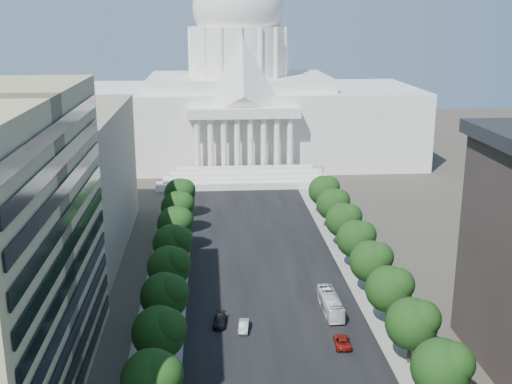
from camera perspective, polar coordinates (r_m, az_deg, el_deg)
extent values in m
cube|color=black|center=(133.40, 0.54, -6.01)|extent=(30.00, 260.00, 0.01)
cube|color=gray|center=(133.27, -7.68, -6.18)|extent=(8.00, 260.00, 0.02)
cube|color=gray|center=(136.22, 8.57, -5.73)|extent=(8.00, 260.00, 0.02)
cube|color=white|center=(221.90, -1.51, 6.08)|extent=(120.00, 50.00, 25.00)
cube|color=white|center=(219.97, -1.53, 9.81)|extent=(60.00, 40.00, 4.00)
cube|color=white|center=(194.01, -1.13, 7.10)|extent=(34.00, 8.00, 3.00)
cylinder|color=white|center=(219.20, -1.55, 12.41)|extent=(32.00, 32.00, 16.00)
ellipsoid|color=white|center=(218.87, -1.58, 16.07)|extent=(30.00, 30.00, 27.60)
cube|color=gray|center=(142.91, -19.36, 0.88)|extent=(38.00, 52.00, 30.00)
sphere|color=black|center=(82.11, -9.26, -16.15)|extent=(7.60, 7.60, 7.60)
sphere|color=black|center=(80.76, -8.37, -15.74)|extent=(5.32, 5.32, 5.32)
cylinder|color=#33261C|center=(94.78, -8.52, -14.76)|extent=(0.56, 0.56, 2.94)
sphere|color=black|center=(92.51, -8.64, -12.25)|extent=(7.60, 7.60, 7.60)
sphere|color=black|center=(91.21, -7.85, -11.83)|extent=(5.32, 5.32, 5.32)
cylinder|color=#33261C|center=(105.29, -8.06, -11.47)|extent=(0.56, 0.56, 2.94)
sphere|color=black|center=(103.25, -8.16, -9.15)|extent=(7.60, 7.60, 7.60)
sphere|color=black|center=(102.00, -7.46, -8.73)|extent=(5.32, 5.32, 5.32)
cylinder|color=#33261C|center=(116.09, -7.70, -8.78)|extent=(0.56, 0.56, 2.94)
sphere|color=black|center=(114.24, -7.78, -6.63)|extent=(7.60, 7.60, 7.60)
sphere|color=black|center=(113.03, -7.15, -6.24)|extent=(5.32, 5.32, 5.32)
cylinder|color=#33261C|center=(127.10, -7.40, -6.56)|extent=(0.56, 0.56, 2.94)
sphere|color=black|center=(125.42, -7.47, -4.57)|extent=(7.60, 7.60, 7.60)
sphere|color=black|center=(124.24, -6.89, -4.18)|extent=(5.32, 5.32, 5.32)
cylinder|color=#33261C|center=(138.28, -7.15, -4.69)|extent=(0.56, 0.56, 2.94)
sphere|color=black|center=(136.74, -7.21, -2.84)|extent=(7.60, 7.60, 7.60)
sphere|color=black|center=(135.59, -6.68, -2.48)|extent=(5.32, 5.32, 5.32)
cylinder|color=#33261C|center=(149.59, -6.93, -3.10)|extent=(0.56, 0.56, 2.94)
sphere|color=black|center=(148.16, -6.99, -1.38)|extent=(7.60, 7.60, 7.60)
sphere|color=black|center=(147.04, -6.50, -1.03)|extent=(5.32, 5.32, 5.32)
cylinder|color=#33261C|center=(160.99, -6.75, -1.74)|extent=(0.56, 0.56, 2.94)
sphere|color=black|center=(159.67, -6.81, -0.13)|extent=(7.60, 7.60, 7.60)
sphere|color=black|center=(158.58, -6.35, 0.20)|extent=(5.32, 5.32, 5.32)
sphere|color=black|center=(86.58, 16.10, -14.80)|extent=(7.60, 7.60, 7.60)
sphere|color=black|center=(85.85, 17.19, -14.29)|extent=(5.32, 5.32, 5.32)
cylinder|color=#33261C|center=(98.67, 13.47, -13.74)|extent=(0.56, 0.56, 2.94)
sphere|color=black|center=(96.49, 13.64, -11.30)|extent=(7.60, 7.60, 7.60)
sphere|color=black|center=(95.75, 14.60, -10.83)|extent=(5.32, 5.32, 5.32)
cylinder|color=#33261C|center=(108.80, 11.56, -10.71)|extent=(0.56, 0.56, 2.94)
sphere|color=black|center=(106.83, 11.70, -8.45)|extent=(7.60, 7.60, 7.60)
sphere|color=black|center=(106.08, 12.54, -8.01)|extent=(5.32, 5.32, 5.32)
cylinder|color=#33261C|center=(119.28, 10.02, -8.20)|extent=(0.56, 0.56, 2.94)
sphere|color=black|center=(117.49, 10.13, -6.10)|extent=(7.60, 7.60, 7.60)
sphere|color=black|center=(116.72, 10.88, -5.68)|extent=(5.32, 5.32, 5.32)
cylinder|color=#33261C|center=(130.03, 8.74, -6.09)|extent=(0.56, 0.56, 2.94)
sphere|color=black|center=(128.38, 8.83, -4.14)|extent=(7.60, 7.60, 7.60)
sphere|color=black|center=(127.61, 9.51, -3.75)|extent=(5.32, 5.32, 5.32)
cylinder|color=#33261C|center=(140.98, 7.67, -4.31)|extent=(0.56, 0.56, 2.94)
sphere|color=black|center=(139.46, 7.74, -2.49)|extent=(7.60, 7.60, 7.60)
sphere|color=black|center=(138.69, 8.36, -2.12)|extent=(5.32, 5.32, 5.32)
cylinder|color=#33261C|center=(152.08, 6.75, -2.78)|extent=(0.56, 0.56, 2.94)
sphere|color=black|center=(150.68, 6.81, -1.08)|extent=(7.60, 7.60, 7.60)
sphere|color=black|center=(149.90, 7.38, -0.74)|extent=(5.32, 5.32, 5.32)
cylinder|color=#33261C|center=(163.32, 5.97, -1.46)|extent=(0.56, 0.56, 2.94)
sphere|color=black|center=(162.01, 6.01, 0.13)|extent=(7.60, 7.60, 7.60)
sphere|color=black|center=(161.23, 6.54, 0.46)|extent=(5.32, 5.32, 5.32)
cylinder|color=gray|center=(87.47, 17.84, -15.89)|extent=(0.18, 0.18, 9.00)
cylinder|color=gray|center=(84.94, 17.31, -13.50)|extent=(2.40, 0.14, 0.14)
sphere|color=gray|center=(84.60, 16.60, -13.63)|extent=(0.44, 0.44, 0.44)
cylinder|color=gray|center=(108.20, 12.94, -9.18)|extent=(0.18, 0.18, 9.00)
cylinder|color=gray|center=(106.16, 12.46, -7.11)|extent=(2.40, 0.14, 0.14)
sphere|color=gray|center=(105.89, 11.88, -7.19)|extent=(0.44, 0.44, 0.44)
cylinder|color=gray|center=(130.43, 9.77, -4.64)|extent=(0.18, 0.18, 9.00)
cylinder|color=gray|center=(128.75, 9.34, -2.87)|extent=(2.40, 0.14, 0.14)
sphere|color=gray|center=(128.53, 8.86, -2.93)|extent=(0.44, 0.44, 0.44)
cylinder|color=gray|center=(153.52, 7.57, -1.45)|extent=(0.18, 0.18, 9.00)
cylinder|color=gray|center=(152.09, 7.18, 0.09)|extent=(2.40, 0.14, 0.14)
sphere|color=gray|center=(151.91, 6.77, 0.05)|extent=(0.44, 0.44, 0.44)
cylinder|color=gray|center=(177.13, 5.95, 0.91)|extent=(0.18, 0.18, 9.00)
cylinder|color=gray|center=(175.89, 5.60, 2.26)|extent=(2.40, 0.14, 0.14)
sphere|color=gray|center=(175.73, 5.25, 2.22)|extent=(0.44, 0.44, 0.44)
imported|color=#AFB3B7|center=(105.02, -1.10, -11.83)|extent=(2.07, 4.58, 1.46)
imported|color=maroon|center=(101.48, 7.66, -13.04)|extent=(2.65, 5.18, 1.40)
imported|color=black|center=(106.81, -3.23, -11.37)|extent=(2.55, 5.09, 1.42)
imported|color=white|center=(111.33, 6.62, -9.80)|extent=(2.87, 11.26, 3.12)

